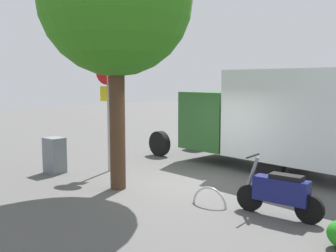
% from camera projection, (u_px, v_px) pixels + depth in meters
% --- Properties ---
extents(ground_plane, '(60.00, 60.00, 0.00)m').
position_uv_depth(ground_plane, '(181.00, 184.00, 10.57)').
color(ground_plane, '#4F4E4C').
extents(box_truck_near, '(7.64, 2.55, 3.04)m').
position_uv_depth(box_truck_near, '(274.00, 116.00, 11.96)').
color(box_truck_near, black).
rests_on(box_truck_near, ground).
extents(motorcycle, '(1.81, 0.56, 1.20)m').
position_uv_depth(motorcycle, '(280.00, 192.00, 7.92)').
color(motorcycle, black).
rests_on(motorcycle, ground).
extents(stop_sign, '(0.71, 0.33, 3.36)m').
position_uv_depth(stop_sign, '(108.00, 97.00, 11.80)').
color(stop_sign, '#9E9EA3').
rests_on(stop_sign, ground).
extents(street_tree, '(3.74, 3.74, 6.56)m').
position_uv_depth(street_tree, '(116.00, 0.00, 9.58)').
color(street_tree, '#47301E').
rests_on(street_tree, ground).
extents(utility_cabinet, '(0.60, 0.51, 1.05)m').
position_uv_depth(utility_cabinet, '(55.00, 155.00, 11.80)').
color(utility_cabinet, slate).
rests_on(utility_cabinet, ground).
extents(bike_rack_hoop, '(0.85, 0.17, 0.85)m').
position_uv_depth(bike_rack_hoop, '(209.00, 206.00, 8.72)').
color(bike_rack_hoop, '#B7B7BC').
rests_on(bike_rack_hoop, ground).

